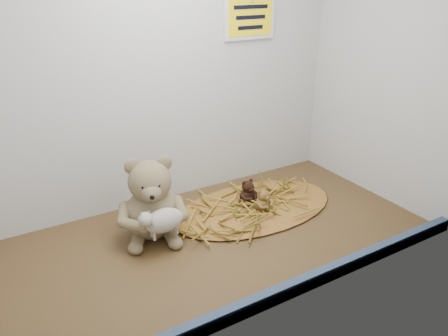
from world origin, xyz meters
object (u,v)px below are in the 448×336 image
main_teddy (151,197)px  mini_teddy_tan (263,199)px  mini_teddy_brown (247,190)px  toy_lamb (164,220)px

main_teddy → mini_teddy_tan: bearing=8.7°
mini_teddy_tan → main_teddy: bearing=157.6°
mini_teddy_tan → mini_teddy_brown: bearing=86.7°
toy_lamb → mini_teddy_brown: bearing=16.5°
main_teddy → mini_teddy_tan: size_ratio=3.25×
main_teddy → mini_teddy_tan: main_teddy is taller
mini_teddy_tan → mini_teddy_brown: (-1.16, 6.59, 0.27)cm
mini_teddy_tan → mini_teddy_brown: size_ratio=0.93×
main_teddy → mini_teddy_brown: main_teddy is taller
main_teddy → toy_lamb: bearing=-72.2°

